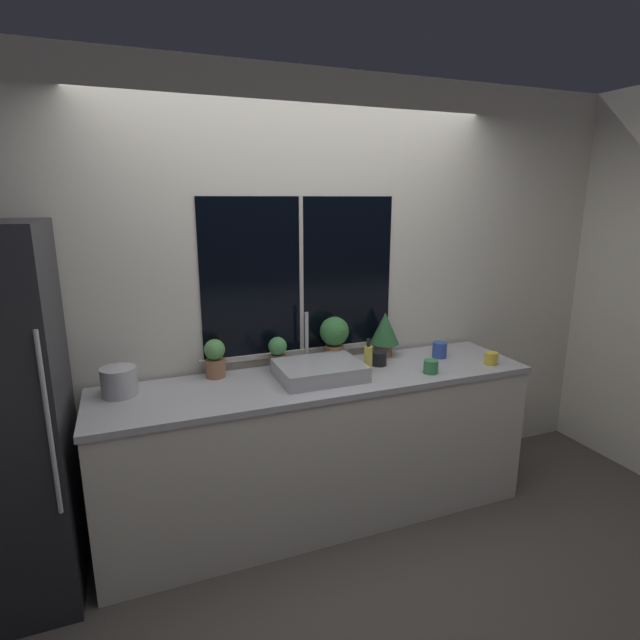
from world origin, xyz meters
name	(u,v)px	position (x,y,z in m)	size (l,w,h in m)	color
ground_plane	(340,544)	(0.00, 0.00, 0.00)	(14.00, 14.00, 0.00)	#4C4742
wall_back	(299,295)	(0.00, 0.68, 1.35)	(8.00, 0.09, 2.70)	silver
wall_right	(504,263)	(2.36, 1.50, 1.35)	(0.06, 7.00, 2.70)	silver
counter	(321,448)	(0.00, 0.30, 0.46)	(2.60, 0.63, 0.92)	silver
sink	(319,370)	(-0.01, 0.31, 0.97)	(0.49, 0.43, 0.35)	#ADADB2
potted_plant_far_left	(215,358)	(-0.58, 0.54, 1.04)	(0.12, 0.12, 0.23)	#9E6B4C
potted_plant_center_left	(278,352)	(-0.19, 0.54, 1.03)	(0.11, 0.11, 0.21)	#9E6B4C
potted_plant_center_right	(334,336)	(0.19, 0.54, 1.10)	(0.19, 0.19, 0.30)	#9E6B4C
potted_plant_far_right	(385,330)	(0.55, 0.54, 1.10)	(0.19, 0.19, 0.30)	#9E6B4C
soap_bottle	(368,358)	(0.30, 0.28, 1.01)	(0.05, 0.05, 0.21)	#DBD14C
mug_blue	(440,350)	(0.88, 0.37, 0.97)	(0.09, 0.09, 0.10)	#3351AD
mug_green	(431,367)	(0.65, 0.13, 0.96)	(0.09, 0.09, 0.08)	#38844C
mug_yellow	(491,358)	(1.10, 0.13, 0.96)	(0.08, 0.08, 0.08)	gold
mug_black	(379,359)	(0.43, 0.37, 0.97)	(0.09, 0.09, 0.09)	black
kettle	(119,380)	(-1.11, 0.44, 1.01)	(0.19, 0.19, 0.17)	#B2B2B7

